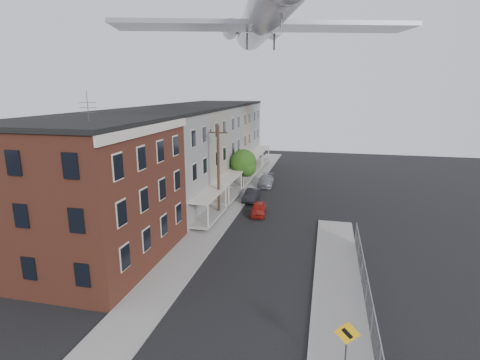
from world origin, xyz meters
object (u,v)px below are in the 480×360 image
object	(u,v)px
street_tree	(244,164)
car_near	(258,209)
warning_sign	(347,340)
car_far	(266,181)
utility_pole	(218,171)
airplane	(261,17)
car_mid	(252,195)

from	to	relation	value
street_tree	car_near	xyz separation A→B (m)	(3.31, -8.35, -2.83)
warning_sign	car_near	xyz separation A→B (m)	(-7.56, 20.60, -1.27)
car_far	utility_pole	bearing A→B (deg)	-103.59
car_near	car_far	world-z (taller)	car_far
utility_pole	airplane	world-z (taller)	airplane
utility_pole	car_mid	xyz separation A→B (m)	(2.00, 6.25, -4.04)
car_far	street_tree	bearing A→B (deg)	-126.01
utility_pole	airplane	distance (m)	15.62
warning_sign	car_near	world-z (taller)	warning_sign
car_mid	airplane	world-z (taller)	airplane
car_near	airplane	distance (m)	18.83
car_mid	airplane	size ratio (longest dim) A/B	0.12
utility_pole	car_far	distance (m)	14.06
utility_pole	car_mid	world-z (taller)	utility_pole
warning_sign	utility_pole	world-z (taller)	utility_pole
utility_pole	car_near	xyz separation A→B (m)	(3.64, 1.57, -4.06)
warning_sign	car_far	size ratio (longest dim) A/B	0.62
warning_sign	airplane	world-z (taller)	airplane
car_far	car_near	bearing A→B (deg)	-87.32
airplane	car_far	bearing A→B (deg)	94.00
utility_pole	car_near	world-z (taller)	utility_pole
airplane	car_near	bearing A→B (deg)	-80.74
car_far	airplane	bearing A→B (deg)	-88.97
car_mid	airplane	distance (m)	18.51
car_near	car_mid	bearing A→B (deg)	102.93
car_mid	airplane	xyz separation A→B (m)	(1.05, -1.04, 18.45)
utility_pole	airplane	size ratio (longest dim) A/B	0.28
utility_pole	warning_sign	bearing A→B (deg)	-59.52
warning_sign	utility_pole	bearing A→B (deg)	120.48
warning_sign	car_near	size ratio (longest dim) A/B	0.77
street_tree	airplane	size ratio (longest dim) A/B	0.16
warning_sign	airplane	xyz separation A→B (m)	(-8.15, 24.23, 17.20)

